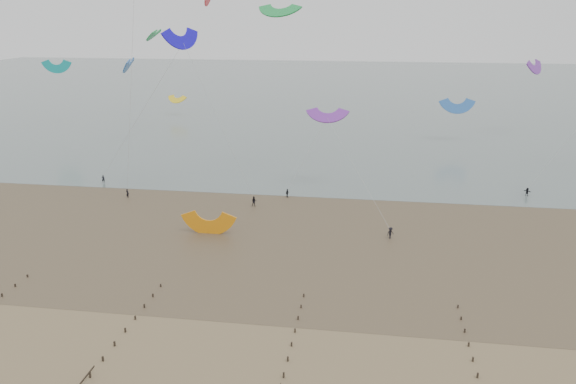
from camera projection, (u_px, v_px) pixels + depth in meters
The scene contains 6 objects.
ground at pixel (250, 351), 56.78m from camera, with size 500.00×500.00×0.00m, color brown.
sea_and_shore at pixel (270, 226), 89.73m from camera, with size 500.00×665.00×0.03m.
kitesurfer_lead at pixel (128, 193), 103.22m from camera, with size 0.63×0.41×1.71m, color black.
kitesurfers at pixel (475, 209), 94.90m from camera, with size 133.46×25.92×1.84m.
grounded_kite at pixel (209, 234), 86.83m from camera, with size 7.20×3.77×5.49m, color orange, non-canonical shape.
kites_airborne at pixel (266, 57), 132.94m from camera, with size 238.31×123.27×44.81m.
Camera 1 is at (10.93, -48.00, 32.78)m, focal length 35.00 mm.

